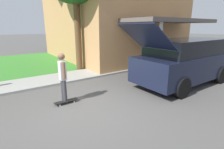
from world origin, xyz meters
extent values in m
plane|color=#54514F|center=(0.00, 0.00, 0.00)|extent=(120.00, 120.00, 0.00)
cube|color=#387F2D|center=(-8.00, 6.00, 0.04)|extent=(10.00, 80.00, 0.08)
cube|color=#9E9E99|center=(-3.60, 6.00, 0.05)|extent=(1.80, 80.00, 0.10)
cube|color=tan|center=(-7.73, 6.10, 3.02)|extent=(9.74, 7.99, 5.88)
cube|color=#5B514C|center=(-1.76, 6.10, 2.88)|extent=(2.60, 5.59, 0.20)
cylinder|color=silver|center=(-0.66, 4.10, 1.43)|extent=(0.16, 0.16, 2.70)
cylinder|color=brown|center=(-4.68, 1.79, 2.50)|extent=(0.36, 0.36, 4.83)
cube|color=black|center=(0.39, 4.60, 0.84)|extent=(2.02, 4.94, 1.05)
cube|color=black|center=(0.39, 4.72, 1.70)|extent=(1.86, 3.85, 0.67)
cylinder|color=black|center=(-0.58, 6.13, 0.40)|extent=(0.24, 0.79, 0.79)
cylinder|color=black|center=(1.36, 6.13, 0.40)|extent=(0.24, 0.79, 0.79)
cylinder|color=black|center=(-0.58, 3.07, 0.40)|extent=(0.24, 0.79, 0.79)
cylinder|color=black|center=(1.36, 3.07, 0.40)|extent=(0.24, 0.79, 0.79)
cube|color=black|center=(0.39, 2.08, 2.23)|extent=(1.78, 1.29, 0.92)
cylinder|color=#38383D|center=(-0.85, -0.63, 0.42)|extent=(0.13, 0.13, 0.83)
cylinder|color=#38383D|center=(-0.68, -0.63, 0.42)|extent=(0.13, 0.13, 0.83)
cube|color=silver|center=(-0.76, -0.63, 1.15)|extent=(0.25, 0.20, 0.64)
sphere|color=brown|center=(-0.76, -0.63, 1.63)|extent=(0.23, 0.23, 0.23)
cylinder|color=brown|center=(-0.92, -0.63, 1.19)|extent=(0.09, 0.09, 0.57)
cylinder|color=brown|center=(-0.60, -0.63, 1.19)|extent=(0.09, 0.09, 0.57)
cube|color=black|center=(-0.65, -0.62, 0.09)|extent=(0.20, 0.82, 0.02)
cylinder|color=silver|center=(-0.74, -0.37, 0.03)|extent=(0.03, 0.06, 0.06)
cylinder|color=silver|center=(-0.56, -0.37, 0.03)|extent=(0.03, 0.06, 0.06)
cylinder|color=silver|center=(-0.74, -0.88, 0.03)|extent=(0.03, 0.06, 0.06)
cylinder|color=silver|center=(-0.56, -0.88, 0.03)|extent=(0.03, 0.06, 0.06)
camera|label=1|loc=(4.81, -2.54, 2.58)|focal=28.00mm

